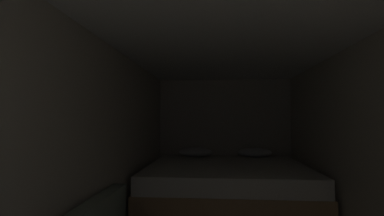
# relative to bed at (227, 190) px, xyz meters

# --- Properties ---
(wall_back) EXTENTS (2.30, 0.05, 1.98)m
(wall_back) POSITION_rel_bed_xyz_m (0.00, 1.03, 0.63)
(wall_back) COLOR beige
(wall_back) RESTS_ON ground
(wall_left) EXTENTS (0.05, 5.23, 1.98)m
(wall_left) POSITION_rel_bed_xyz_m (-1.13, -1.61, 0.63)
(wall_left) COLOR beige
(wall_left) RESTS_ON ground
(wall_right) EXTENTS (0.05, 5.23, 1.98)m
(wall_right) POSITION_rel_bed_xyz_m (1.13, -1.61, 0.63)
(wall_right) COLOR beige
(wall_right) RESTS_ON ground
(ceiling_slab) EXTENTS (2.30, 5.23, 0.05)m
(ceiling_slab) POSITION_rel_bed_xyz_m (0.00, -1.61, 1.65)
(ceiling_slab) COLOR white
(ceiling_slab) RESTS_ON wall_left
(bed) EXTENTS (2.08, 1.94, 0.85)m
(bed) POSITION_rel_bed_xyz_m (0.00, 0.00, 0.00)
(bed) COLOR tan
(bed) RESTS_ON ground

